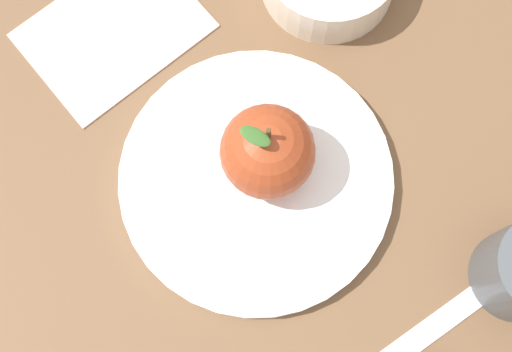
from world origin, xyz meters
TOP-DOWN VIEW (x-y plane):
  - ground_plane at (0.00, 0.00)m, footprint 2.40×2.40m
  - dinner_plate at (-0.01, -0.02)m, footprint 0.23×0.23m
  - apple at (-0.02, -0.03)m, footprint 0.08×0.08m
  - linen_napkin at (0.07, -0.20)m, footprint 0.19×0.16m

SIDE VIEW (x-z plane):
  - ground_plane at x=0.00m, z-range 0.00..0.00m
  - linen_napkin at x=0.07m, z-range 0.00..0.00m
  - dinner_plate at x=-0.01m, z-range 0.00..0.02m
  - apple at x=-0.02m, z-range 0.01..0.10m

